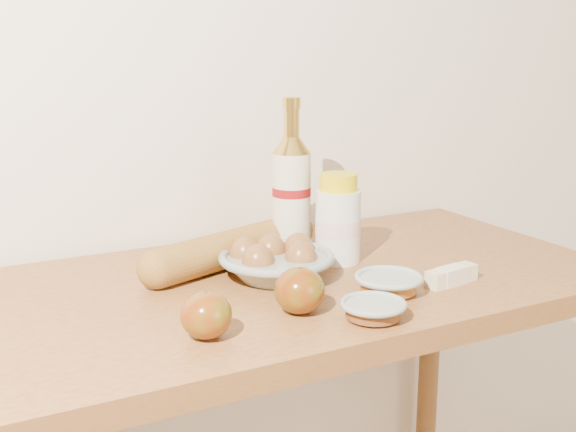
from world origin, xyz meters
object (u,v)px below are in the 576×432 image
object	(u,v)px
egg_bowl	(276,262)
table	(280,344)
bourbon_bottle	(292,192)
cream_bottle	(338,221)
baguette	(233,248)

from	to	relation	value
egg_bowl	table	bearing A→B (deg)	-60.59
table	bourbon_bottle	bearing A→B (deg)	54.42
table	cream_bottle	bearing A→B (deg)	16.14
table	baguette	world-z (taller)	baguette
bourbon_bottle	egg_bowl	distance (m)	0.18
cream_bottle	egg_bowl	world-z (taller)	cream_bottle
table	bourbon_bottle	size ratio (longest dim) A/B	3.95
cream_bottle	egg_bowl	distance (m)	0.16
cream_bottle	baguette	size ratio (longest dim) A/B	0.41
table	egg_bowl	world-z (taller)	egg_bowl
table	cream_bottle	size ratio (longest dim) A/B	7.13
table	bourbon_bottle	distance (m)	0.29
baguette	cream_bottle	bearing A→B (deg)	-38.81
bourbon_bottle	egg_bowl	size ratio (longest dim) A/B	1.27
table	baguette	xyz separation A→B (m)	(-0.04, 0.11, 0.16)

